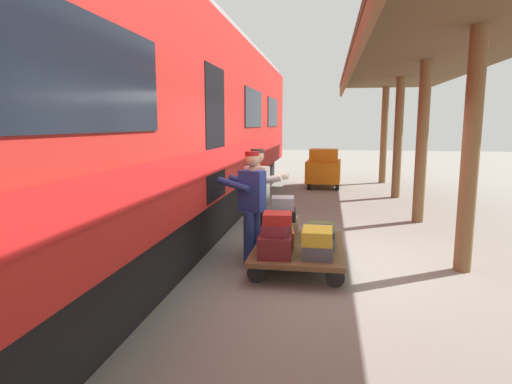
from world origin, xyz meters
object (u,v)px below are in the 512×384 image
at_px(suitcase_olive_duffel, 320,231).
at_px(suitcase_slate_roller, 318,250).
at_px(suitcase_maroon_trunk, 276,245).
at_px(baggage_tug, 324,169).
at_px(porter_by_door, 258,197).
at_px(suitcase_orange_carryall, 280,237).
at_px(suitcase_gray_aluminum, 283,203).
at_px(suitcase_tan_vintage, 283,227).
at_px(train_car, 123,126).
at_px(suitcase_navy_fabric, 319,237).
at_px(suitcase_burgundy_valise, 276,229).
at_px(suitcase_black_hardshell, 284,214).
at_px(suitcase_red_plastic, 277,218).
at_px(luggage_cart, 299,248).
at_px(suitcase_yellow_case, 317,236).
at_px(porter_in_overalls, 251,204).

bearing_deg(suitcase_olive_duffel, suitcase_slate_roller, 90.00).
distance_m(suitcase_maroon_trunk, baggage_tug, 8.91).
bearing_deg(porter_by_door, suitcase_orange_carryall, 124.17).
xyz_separation_m(suitcase_gray_aluminum, porter_by_door, (0.41, -0.10, 0.07)).
bearing_deg(baggage_tug, suitcase_tan_vintage, 86.02).
bearing_deg(suitcase_olive_duffel, suitcase_orange_carryall, 42.33).
relative_size(train_car, suitcase_navy_fabric, 33.09).
relative_size(suitcase_tan_vintage, suitcase_burgundy_valise, 1.52).
xyz_separation_m(suitcase_navy_fabric, suitcase_tan_vintage, (0.58, -0.53, 0.00)).
height_order(suitcase_navy_fabric, suitcase_olive_duffel, suitcase_navy_fabric).
bearing_deg(suitcase_orange_carryall, suitcase_gray_aluminum, -88.52).
relative_size(suitcase_orange_carryall, suitcase_gray_aluminum, 1.51).
bearing_deg(suitcase_black_hardshell, suitcase_slate_roller, 119.18).
bearing_deg(suitcase_gray_aluminum, suitcase_red_plastic, 92.08).
height_order(luggage_cart, suitcase_gray_aluminum, suitcase_gray_aluminum).
xyz_separation_m(suitcase_maroon_trunk, suitcase_yellow_case, (-0.56, -0.02, 0.14)).
bearing_deg(train_car, porter_by_door, -168.29).
distance_m(suitcase_navy_fabric, suitcase_yellow_case, 0.53).
xyz_separation_m(suitcase_tan_vintage, suitcase_orange_carryall, (0.00, 0.53, -0.03)).
bearing_deg(suitcase_black_hardshell, train_car, 6.94).
xyz_separation_m(suitcase_olive_duffel, suitcase_slate_roller, (0.00, 1.06, -0.01)).
bearing_deg(baggage_tug, suitcase_gray_aluminum, 85.92).
bearing_deg(suitcase_orange_carryall, train_car, -4.39).
xyz_separation_m(suitcase_black_hardshell, suitcase_yellow_case, (-0.56, 1.01, -0.07)).
distance_m(suitcase_olive_duffel, suitcase_maroon_trunk, 1.21).
bearing_deg(suitcase_slate_roller, suitcase_maroon_trunk, 0.00).
distance_m(train_car, suitcase_maroon_trunk, 3.06).
bearing_deg(porter_in_overalls, suitcase_orange_carryall, -178.18).
bearing_deg(suitcase_gray_aluminum, baggage_tug, -94.08).
relative_size(suitcase_black_hardshell, baggage_tug, 0.30).
height_order(suitcase_orange_carryall, porter_by_door, porter_by_door).
bearing_deg(baggage_tug, train_car, 69.51).
relative_size(suitcase_black_hardshell, porter_in_overalls, 0.30).
xyz_separation_m(suitcase_gray_aluminum, porter_in_overalls, (0.42, 0.54, 0.07)).
height_order(suitcase_orange_carryall, baggage_tug, baggage_tug).
height_order(suitcase_red_plastic, porter_by_door, porter_by_door).
bearing_deg(suitcase_red_plastic, train_car, -16.01).
bearing_deg(suitcase_gray_aluminum, suitcase_black_hardshell, 128.65).
bearing_deg(suitcase_maroon_trunk, porter_by_door, -69.83).
bearing_deg(suitcase_yellow_case, luggage_cart, -61.83).
distance_m(suitcase_red_plastic, baggage_tug, 8.91).
relative_size(train_car, luggage_cart, 10.07).
height_order(train_car, suitcase_maroon_trunk, train_car).
xyz_separation_m(suitcase_tan_vintage, baggage_tug, (-0.55, -7.83, 0.17)).
height_order(suitcase_olive_duffel, suitcase_orange_carryall, suitcase_orange_carryall).
bearing_deg(suitcase_black_hardshell, porter_by_door, -16.26).
distance_m(suitcase_tan_vintage, suitcase_gray_aluminum, 0.39).
xyz_separation_m(porter_in_overalls, porter_by_door, (-0.01, -0.64, 0.00)).
relative_size(suitcase_maroon_trunk, suitcase_yellow_case, 1.19).
bearing_deg(porter_by_door, suitcase_yellow_case, 131.06).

